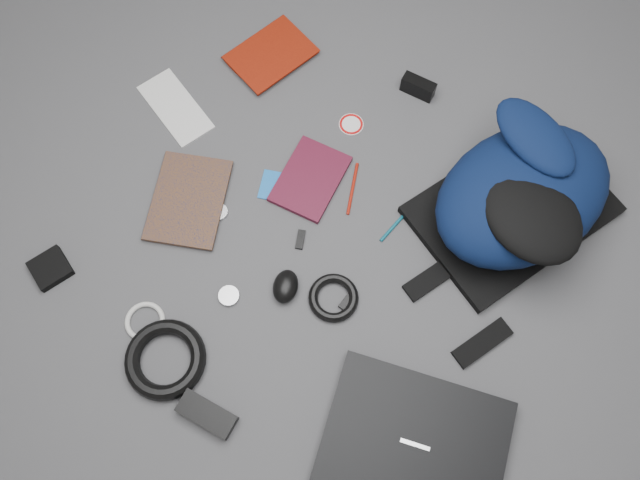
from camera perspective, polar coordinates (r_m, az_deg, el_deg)
The scene contains 23 objects.
ground at distance 1.60m, azimuth 0.00°, elevation -0.25°, with size 4.00×4.00×0.00m, color #4F4F51.
backpack at distance 1.61m, azimuth 18.04°, elevation 3.97°, with size 0.36×0.53×0.22m, color black, non-canonical shape.
laptop at distance 1.50m, azimuth 8.56°, elevation -18.04°, with size 0.41×0.32×0.04m, color black.
textbook_red at distance 1.92m, azimuth -6.21°, elevation 18.03°, with size 0.17×0.23×0.03m, color maroon.
comic_book at distance 1.70m, azimuth -14.94°, elevation 3.99°, with size 0.19×0.26×0.02m, color #98530A.
envelope at distance 1.82m, azimuth -13.08°, elevation 11.75°, with size 0.24×0.11×0.00m, color silver.
dvd_case at distance 1.66m, azimuth -0.90°, elevation 5.61°, with size 0.15×0.21×0.02m, color #400C1C.
compact_camera at distance 1.81m, azimuth 8.96°, elevation 13.65°, with size 0.09×0.03×0.05m, color black.
sticker_disc at distance 1.75m, azimuth 2.87°, elevation 10.52°, with size 0.07×0.07×0.00m, color white.
pen_teal at distance 1.63m, azimuth 7.20°, elevation 1.75°, with size 0.01×0.01×0.15m, color #0B5165.
pen_red at distance 1.66m, azimuth 3.00°, elevation 4.72°, with size 0.01×0.01×0.15m, color #9C190C.
id_badge at distance 1.67m, azimuth -4.51°, elevation 5.01°, with size 0.05×0.08×0.00m, color blue.
usb_black at distance 1.60m, azimuth -1.80°, elevation 0.04°, with size 0.02×0.05×0.01m, color black.
usb_silver at distance 1.64m, azimuth -1.46°, elevation 3.35°, with size 0.02×0.05×0.01m, color silver.
key_fob at distance 1.55m, azimuth 2.55°, elevation -5.75°, with size 0.03×0.04×0.01m, color black.
mouse at distance 1.54m, azimuth -3.17°, elevation -4.26°, with size 0.06×0.09×0.05m, color black.
headphone_left at distance 1.65m, azimuth -9.21°, elevation 2.54°, with size 0.05×0.05×0.01m, color #BCBCBE.
headphone_right at distance 1.57m, azimuth -8.33°, elevation -5.08°, with size 0.05×0.05×0.01m, color #A7A7A9.
cable_coil at distance 1.55m, azimuth 1.24°, elevation -5.30°, with size 0.13×0.13×0.02m, color black.
power_brick at distance 1.52m, azimuth -10.30°, elevation -15.39°, with size 0.14×0.06×0.03m, color black.
power_cord_coil at distance 1.55m, azimuth -13.96°, elevation -10.55°, with size 0.20×0.20×0.04m, color black.
pouch at distance 1.71m, azimuth -23.42°, elevation -2.40°, with size 0.09×0.09×0.02m, color black.
white_cable_coil at distance 1.60m, azimuth -15.72°, elevation -7.16°, with size 0.10×0.10×0.01m, color silver.
Camera 1 is at (0.29, -0.47, 1.50)m, focal length 35.00 mm.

